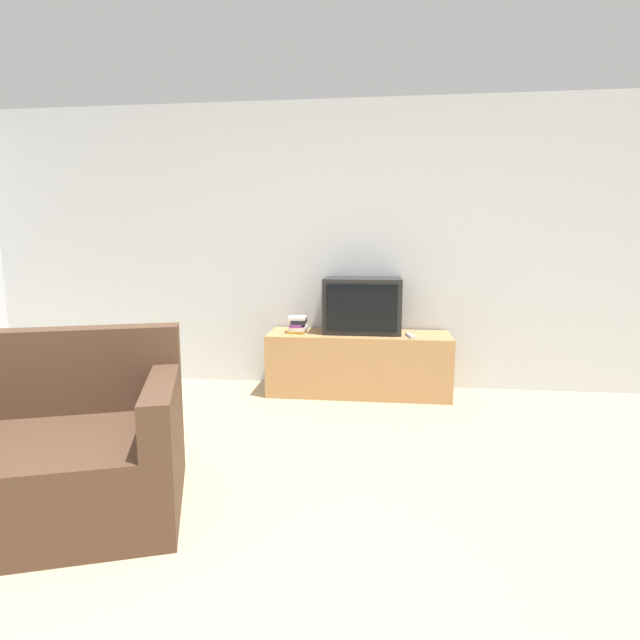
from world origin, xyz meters
TOP-DOWN VIEW (x-y plane):
  - ground_plane at (0.00, 0.00)m, footprint 14.00×14.00m
  - wall_back at (0.00, 3.03)m, footprint 9.00×0.06m
  - tv_stand at (0.60, 2.73)m, footprint 1.61×0.49m
  - television at (0.62, 2.79)m, footprint 0.68×0.39m
  - book_stack at (0.05, 2.71)m, footprint 0.17×0.20m
  - remote_on_stand at (1.04, 2.61)m, footprint 0.07×0.20m

SIDE VIEW (x-z plane):
  - ground_plane at x=0.00m, z-range 0.00..0.00m
  - tv_stand at x=0.60m, z-range 0.00..0.55m
  - remote_on_stand at x=1.04m, z-range 0.55..0.57m
  - book_stack at x=0.05m, z-range 0.55..0.69m
  - television at x=0.62m, z-range 0.55..1.04m
  - wall_back at x=0.00m, z-range 0.00..2.60m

